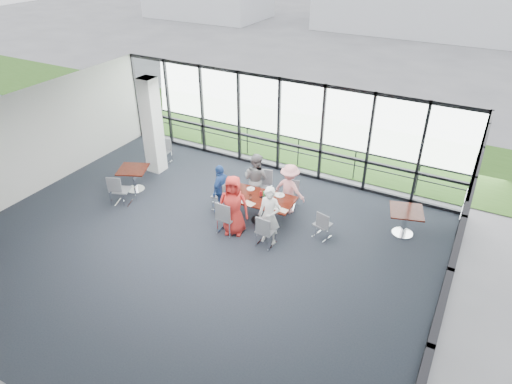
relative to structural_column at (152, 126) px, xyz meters
The scene contains 42 objects.
floor 4.96m from the structural_column, 39.81° to the right, with size 12.00×10.00×0.02m, color #20252F.
ceiling 4.95m from the structural_column, 39.81° to the right, with size 12.00×10.00×0.04m, color white.
wall_left 3.84m from the structural_column, 128.66° to the right, with size 0.10×10.00×3.20m, color silver.
wall_front 8.77m from the structural_column, 65.77° to the right, with size 12.00×0.10×3.20m, color silver.
curtain_wall_back 4.12m from the structural_column, 29.05° to the left, with size 12.00×0.10×3.20m, color white.
curtain_wall_right 10.06m from the structural_column, 17.35° to the right, with size 0.10×10.00×3.20m, color white.
exit_door 9.64m from the structural_column, ahead, with size 0.12×1.60×2.10m, color black.
structural_column is the anchor object (origin of this frame).
apron 8.04m from the structural_column, 62.78° to the left, with size 80.00×70.00×0.02m, color slate.
grass_strip 6.36m from the structural_column, 54.25° to the left, with size 80.00×5.00×0.01m, color #315D1A.
guard_rail 4.57m from the structural_column, 35.84° to the left, with size 0.06×0.06×12.00m, color #2D2D33.
main_table 4.78m from the structural_column, 12.93° to the right, with size 1.90×1.12×0.75m.
side_table_left 1.72m from the structural_column, 79.66° to the right, with size 1.12×1.12×0.75m.
side_table_right 8.31m from the structural_column, ahead, with size 1.06×1.06×0.75m.
diner_near_left 4.63m from the structural_column, 24.31° to the right, with size 0.84×0.54×1.71m, color red.
diner_near_right 5.57m from the structural_column, 19.26° to the right, with size 0.60×0.44×1.64m, color white.
diner_far_left 4.07m from the structural_column, ahead, with size 0.79×0.49×1.63m, color slate.
diner_far_right 5.13m from the structural_column, ahead, with size 0.98×0.51×1.52m, color pink.
diner_end 3.60m from the structural_column, 19.01° to the right, with size 0.88×0.48×1.50m, color #264E99.
chair_main_nl 4.61m from the structural_column, 26.10° to the right, with size 0.48×0.48×0.97m, color slate, non-canonical shape.
chair_main_nr 5.68m from the structural_column, 20.89° to the right, with size 0.44×0.44×0.91m, color slate, non-canonical shape.
chair_main_fl 4.20m from the structural_column, ahead, with size 0.48×0.48×0.99m, color slate, non-canonical shape.
chair_main_fr 5.08m from the structural_column, ahead, with size 0.41×0.41×0.83m, color slate, non-canonical shape.
chair_main_end 3.59m from the structural_column, 17.96° to the right, with size 0.45×0.45×0.92m, color slate, non-canonical shape.
chair_spare_la 2.52m from the structural_column, 77.44° to the right, with size 0.45×0.45×0.93m, color slate, non-canonical shape.
chair_spare_lb 1.30m from the structural_column, 102.17° to the left, with size 0.41×0.41×0.84m, color slate, non-canonical shape.
chair_spare_r 6.55m from the structural_column, ahead, with size 0.41×0.41×0.83m, color slate, non-canonical shape.
plate_nl 4.45m from the structural_column, 19.28° to the right, with size 0.26×0.26×0.01m, color white.
plate_nr 5.36m from the structural_column, 14.04° to the right, with size 0.24×0.24×0.01m, color white.
plate_fl 4.23m from the structural_column, 10.49° to the right, with size 0.23×0.23×0.01m, color white.
plate_fr 5.07m from the structural_column, ahead, with size 0.28×0.28×0.01m, color white.
plate_end 4.03m from the structural_column, 16.42° to the right, with size 0.27×0.27×0.01m, color white.
tumbler_a 4.59m from the structural_column, 16.21° to the right, with size 0.07×0.07×0.15m, color white.
tumbler_b 5.04m from the structural_column, 13.80° to the right, with size 0.07×0.07×0.15m, color white.
tumbler_c 4.75m from the structural_column, 10.60° to the right, with size 0.07×0.07×0.14m, color white.
tumbler_d 4.18m from the structural_column, 17.68° to the right, with size 0.07×0.07×0.14m, color white.
menu_a 4.71m from the structural_column, 18.35° to the right, with size 0.32×0.22×0.00m, color silver.
menu_b 5.58m from the structural_column, 13.95° to the right, with size 0.28×0.20×0.00m, color silver.
menu_c 4.84m from the structural_column, ahead, with size 0.31×0.21×0.00m, color silver.
condiment_caddy 4.75m from the structural_column, 12.63° to the right, with size 0.10×0.07×0.04m, color black.
ketchup_bottle 4.70m from the structural_column, 12.57° to the right, with size 0.06×0.06×0.18m, color maroon.
green_bottle 4.78m from the structural_column, 12.07° to the right, with size 0.05×0.05×0.20m, color #247D3E.
Camera 1 is at (5.93, -7.56, 7.35)m, focal length 32.00 mm.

